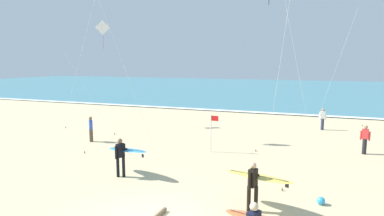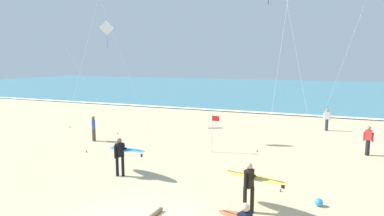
{
  "view_description": "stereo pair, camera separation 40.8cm",
  "coord_description": "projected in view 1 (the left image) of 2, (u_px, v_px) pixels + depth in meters",
  "views": [
    {
      "loc": [
        4.57,
        -8.11,
        4.97
      ],
      "look_at": [
        -0.91,
        6.4,
        2.76
      ],
      "focal_mm": 30.52,
      "sensor_mm": 36.0,
      "label": 1
    },
    {
      "loc": [
        4.95,
        -7.96,
        4.97
      ],
      "look_at": [
        -0.91,
        6.4,
        2.76
      ],
      "focal_mm": 30.52,
      "sensor_mm": 36.0,
      "label": 2
    }
  ],
  "objects": [
    {
      "name": "bystander_blue_top",
      "position": [
        91.0,
        129.0,
        20.33
      ],
      "size": [
        0.38,
        0.38,
        1.59
      ],
      "color": "#4C3D2D",
      "rests_on": "ground"
    },
    {
      "name": "surfer_trailing",
      "position": [
        124.0,
        152.0,
        14.21
      ],
      "size": [
        2.51,
        1.34,
        1.71
      ],
      "color": "black",
      "rests_on": "ground"
    },
    {
      "name": "surfer_lead",
      "position": [
        255.0,
        180.0,
        10.9
      ],
      "size": [
        2.49,
        1.26,
        1.71
      ],
      "color": "black",
      "rests_on": "ground"
    },
    {
      "name": "bystander_white_top",
      "position": [
        323.0,
        119.0,
        23.87
      ],
      "size": [
        0.5,
        0.22,
        1.59
      ],
      "color": "#2D334C",
      "rests_on": "ground"
    },
    {
      "name": "beach_ball",
      "position": [
        321.0,
        201.0,
        11.42
      ],
      "size": [
        0.28,
        0.28,
        0.28
      ],
      "primitive_type": "sphere",
      "color": "#2D99DB",
      "rests_on": "ground"
    },
    {
      "name": "ocean_water",
      "position": [
        288.0,
        89.0,
        59.12
      ],
      "size": [
        160.0,
        60.0,
        0.08
      ],
      "primitive_type": "cube",
      "color": "teal",
      "rests_on": "ground"
    },
    {
      "name": "lifeguard_flag",
      "position": [
        212.0,
        130.0,
        17.95
      ],
      "size": [
        0.45,
        0.05,
        2.1
      ],
      "color": "silver",
      "rests_on": "ground"
    },
    {
      "name": "bystander_red_top",
      "position": [
        365.0,
        139.0,
        17.6
      ],
      "size": [
        0.49,
        0.25,
        1.59
      ],
      "color": "black",
      "rests_on": "ground"
    },
    {
      "name": "kite_diamond_ivory_close",
      "position": [
        101.0,
        32.0,
        24.94
      ],
      "size": [
        2.43,
        2.74,
        8.1
      ],
      "color": "white",
      "rests_on": "ground"
    },
    {
      "name": "shoreline_foam",
      "position": [
        263.0,
        112.0,
        31.61
      ],
      "size": [
        160.0,
        0.94,
        0.01
      ],
      "primitive_type": "cube",
      "color": "white",
      "rests_on": "ocean_water"
    }
  ]
}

